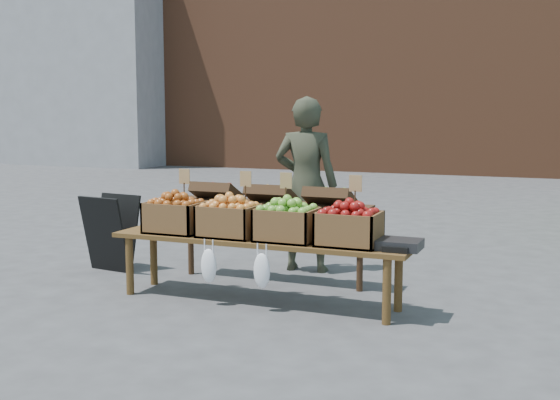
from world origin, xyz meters
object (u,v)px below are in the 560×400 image
at_px(vendor, 306,185).
at_px(crate_red_apples, 287,225).
at_px(chalkboard_sign, 111,233).
at_px(crate_russet_pears, 230,221).
at_px(display_bench, 258,271).
at_px(crate_green_apples, 349,229).
at_px(back_table, 271,230).
at_px(crate_golden_apples, 176,217).
at_px(weighing_scale, 400,244).

bearing_deg(vendor, crate_red_apples, 97.68).
relative_size(chalkboard_sign, crate_russet_pears, 1.62).
height_order(display_bench, crate_green_apples, crate_green_apples).
bearing_deg(back_table, vendor, 77.75).
xyz_separation_m(chalkboard_sign, crate_red_apples, (2.22, -0.54, 0.30)).
distance_m(crate_golden_apples, weighing_scale, 2.08).
height_order(back_table, display_bench, back_table).
distance_m(chalkboard_sign, back_table, 1.77).
relative_size(chalkboard_sign, weighing_scale, 2.39).
height_order(display_bench, crate_red_apples, crate_red_apples).
height_order(chalkboard_sign, crate_green_apples, crate_green_apples).
bearing_deg(weighing_scale, crate_russet_pears, 180.00).
height_order(back_table, crate_green_apples, back_table).
height_order(vendor, display_bench, vendor).
distance_m(vendor, display_bench, 1.47).
xyz_separation_m(back_table, display_bench, (0.19, -0.72, -0.24)).
distance_m(vendor, crate_golden_apples, 1.55).
bearing_deg(chalkboard_sign, weighing_scale, -2.27).
height_order(crate_red_apples, weighing_scale, crate_red_apples).
xyz_separation_m(vendor, crate_green_apples, (0.88, -1.33, -0.20)).
distance_m(vendor, crate_green_apples, 1.61).
bearing_deg(crate_golden_apples, crate_russet_pears, 0.00).
xyz_separation_m(chalkboard_sign, back_table, (1.76, 0.18, 0.11)).
relative_size(crate_russet_pears, crate_red_apples, 1.00).
bearing_deg(display_bench, weighing_scale, 0.00).
relative_size(display_bench, crate_red_apples, 5.40).
height_order(vendor, crate_russet_pears, vendor).
height_order(crate_russet_pears, crate_red_apples, same).
xyz_separation_m(vendor, display_bench, (0.05, -1.33, -0.63)).
distance_m(vendor, back_table, 0.74).
height_order(vendor, back_table, vendor).
bearing_deg(vendor, chalkboard_sign, 16.78).
height_order(vendor, crate_red_apples, vendor).
relative_size(crate_golden_apples, crate_russet_pears, 1.00).
relative_size(display_bench, crate_green_apples, 5.40).
xyz_separation_m(vendor, back_table, (-0.13, -0.61, -0.39)).
distance_m(crate_golden_apples, crate_russet_pears, 0.55).
relative_size(back_table, weighing_scale, 6.18).
bearing_deg(crate_red_apples, display_bench, 180.00).
xyz_separation_m(crate_golden_apples, crate_red_apples, (1.10, 0.00, 0.00)).
bearing_deg(weighing_scale, chalkboard_sign, 170.48).
height_order(display_bench, weighing_scale, weighing_scale).
xyz_separation_m(vendor, crate_red_apples, (0.33, -1.33, -0.20)).
relative_size(crate_red_apples, weighing_scale, 1.47).
bearing_deg(crate_russet_pears, crate_red_apples, 0.00).
bearing_deg(vendor, back_table, 71.62).
height_order(crate_russet_pears, crate_green_apples, same).
bearing_deg(weighing_scale, vendor, 134.32).
xyz_separation_m(back_table, crate_green_apples, (1.01, -0.72, 0.19)).
xyz_separation_m(display_bench, weighing_scale, (1.25, 0.00, 0.33)).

